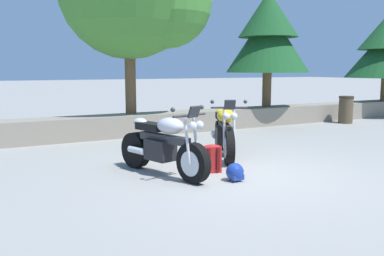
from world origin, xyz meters
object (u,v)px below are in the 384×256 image
at_px(rider_backpack, 211,158).
at_px(trash_bin, 346,110).
at_px(pine_tree_mid_left, 268,34).
at_px(motorcycle_silver_near_left, 163,146).
at_px(rider_helmet, 235,172).
at_px(motorcycle_yellow_centre, 225,132).

distance_m(rider_backpack, trash_bin, 7.86).
xyz_separation_m(rider_backpack, pine_tree_mid_left, (4.73, 4.48, 2.53)).
distance_m(motorcycle_silver_near_left, trash_bin, 8.50).
distance_m(rider_helmet, trash_bin, 8.15).
bearing_deg(pine_tree_mid_left, motorcycle_silver_near_left, -142.28).
height_order(motorcycle_silver_near_left, rider_backpack, motorcycle_silver_near_left).
bearing_deg(motorcycle_silver_near_left, rider_helmet, -46.98).
bearing_deg(rider_helmet, pine_tree_mid_left, 47.54).
distance_m(pine_tree_mid_left, trash_bin, 3.48).
xyz_separation_m(motorcycle_silver_near_left, trash_bin, (7.86, 3.21, -0.05)).
bearing_deg(rider_backpack, motorcycle_yellow_centre, 47.22).
distance_m(rider_backpack, pine_tree_mid_left, 6.99).
bearing_deg(rider_backpack, trash_bin, 25.84).
bearing_deg(rider_backpack, motorcycle_silver_near_left, 164.89).
bearing_deg(motorcycle_yellow_centre, rider_backpack, -132.78).
relative_size(motorcycle_yellow_centre, rider_helmet, 6.85).
distance_m(motorcycle_yellow_centre, rider_backpack, 1.31).
relative_size(motorcycle_silver_near_left, rider_helmet, 7.24).
bearing_deg(motorcycle_silver_near_left, rider_backpack, -15.11).
distance_m(motorcycle_yellow_centre, rider_helmet, 1.85).
xyz_separation_m(motorcycle_yellow_centre, trash_bin, (6.20, 2.48, -0.05)).
bearing_deg(pine_tree_mid_left, rider_helmet, -132.46).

